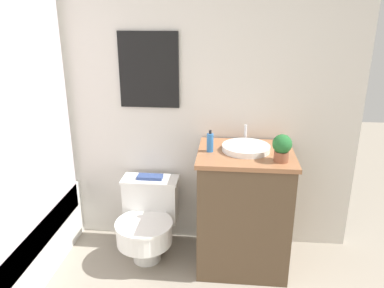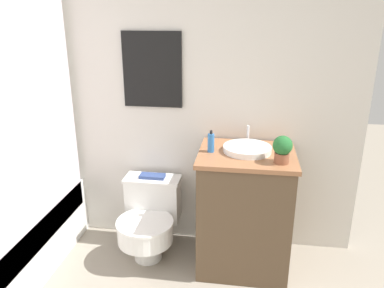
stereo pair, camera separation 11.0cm
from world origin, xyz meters
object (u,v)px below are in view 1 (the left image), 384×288
toilet (148,219)px  potted_plant (282,147)px  book_on_tank (150,177)px  sink (246,148)px  soap_bottle (210,142)px

toilet → potted_plant: bearing=-10.4°
potted_plant → book_on_tank: 1.04m
sink → book_on_tank: bearing=169.5°
toilet → book_on_tank: (0.00, 0.14, 0.28)m
toilet → book_on_tank: book_on_tank is taller
soap_bottle → potted_plant: (0.46, -0.13, 0.03)m
sink → soap_bottle: (-0.24, -0.04, 0.04)m
potted_plant → sink: bearing=140.7°
soap_bottle → potted_plant: size_ratio=0.85×
soap_bottle → potted_plant: potted_plant is taller
toilet → sink: size_ratio=1.60×
potted_plant → soap_bottle: bearing=163.7°
toilet → book_on_tank: size_ratio=3.01×
toilet → sink: (0.71, 0.01, 0.59)m
book_on_tank → soap_bottle: bearing=-20.4°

